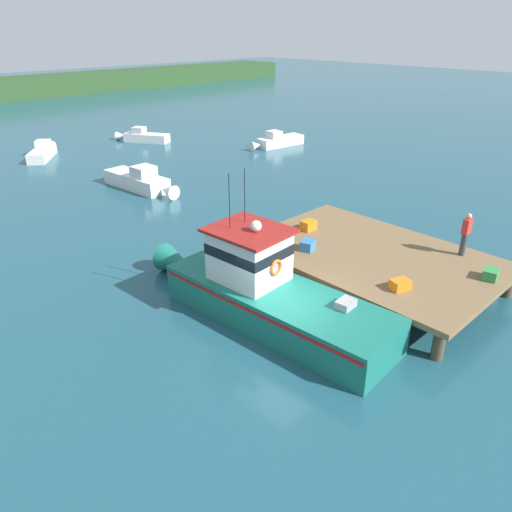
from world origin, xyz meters
name	(u,v)px	position (x,y,z in m)	size (l,w,h in m)	color
ground_plane	(283,331)	(0.00, 0.00, 0.00)	(200.00, 200.00, 0.00)	#1E4C5B
dock	(372,256)	(4.80, 0.00, 1.07)	(6.00, 9.00, 1.20)	#4C3D2D
main_fishing_boat	(264,290)	(0.16, 1.06, 1.01)	(3.13, 9.91, 4.80)	#196B5B
crate_stack_mid_dock	(308,225)	(4.79, 3.10, 1.40)	(0.60, 0.44, 0.40)	orange
crate_single_by_cleat	(491,274)	(5.88, -3.90, 1.38)	(0.60, 0.44, 0.35)	#2D8442
crate_stack_near_edge	(308,245)	(3.27, 1.84, 1.39)	(0.60, 0.44, 0.38)	#3370B2
crate_single_far	(400,285)	(3.10, -2.18, 1.36)	(0.60, 0.44, 0.33)	orange
bait_bucket	(278,228)	(3.69, 3.79, 1.37)	(0.32, 0.32, 0.34)	yellow
deckhand_by_the_boat	(466,234)	(6.99, -2.41, 2.06)	(0.36, 0.22, 1.63)	#383842
moored_boat_far_left	(141,181)	(4.73, 15.96, 0.50)	(1.85, 5.81, 1.46)	white
moored_boat_outer_mooring	(43,152)	(3.69, 27.51, 0.41)	(3.58, 4.36, 1.20)	silver
moored_boat_near_channel	(277,141)	(18.61, 18.05, 0.44)	(5.05, 1.67, 1.27)	white
moored_boat_far_right	(143,137)	(11.84, 27.01, 0.41)	(3.16, 4.47, 1.18)	white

